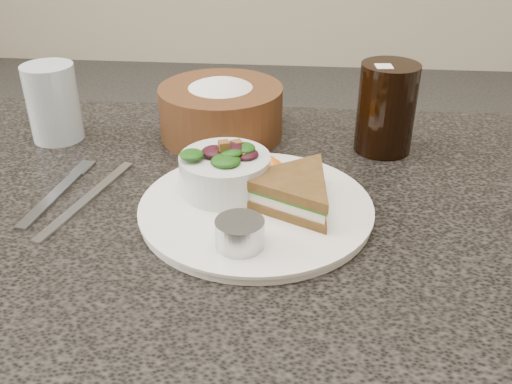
{
  "coord_description": "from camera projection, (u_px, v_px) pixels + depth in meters",
  "views": [
    {
      "loc": [
        0.11,
        -0.61,
        1.13
      ],
      "look_at": [
        0.06,
        -0.01,
        0.78
      ],
      "focal_mm": 40.0,
      "sensor_mm": 36.0,
      "label": 1
    }
  ],
  "objects": [
    {
      "name": "dinner_plate",
      "position": [
        256.0,
        209.0,
        0.71
      ],
      "size": [
        0.29,
        0.29,
        0.01
      ],
      "primitive_type": "cylinder",
      "color": "silver",
      "rests_on": "dining_table"
    },
    {
      "name": "sandwich",
      "position": [
        292.0,
        192.0,
        0.69
      ],
      "size": [
        0.2,
        0.2,
        0.04
      ],
      "primitive_type": null,
      "rotation": [
        0.0,
        0.0,
        -0.46
      ],
      "color": "brown",
      "rests_on": "dinner_plate"
    },
    {
      "name": "salad_bowl",
      "position": [
        225.0,
        167.0,
        0.72
      ],
      "size": [
        0.15,
        0.15,
        0.07
      ],
      "primitive_type": null,
      "rotation": [
        0.0,
        0.0,
        0.33
      ],
      "color": "silver",
      "rests_on": "dinner_plate"
    },
    {
      "name": "dressing_ramekin",
      "position": [
        240.0,
        234.0,
        0.62
      ],
      "size": [
        0.07,
        0.07,
        0.03
      ],
      "primitive_type": "cylinder",
      "rotation": [
        0.0,
        0.0,
        -0.22
      ],
      "color": "#A2A5A9",
      "rests_on": "dinner_plate"
    },
    {
      "name": "orange_wedge",
      "position": [
        271.0,
        165.0,
        0.77
      ],
      "size": [
        0.07,
        0.07,
        0.03
      ],
      "primitive_type": "cone",
      "rotation": [
        0.0,
        0.0,
        0.11
      ],
      "color": "orange",
      "rests_on": "dinner_plate"
    },
    {
      "name": "fork",
      "position": [
        54.0,
        196.0,
        0.74
      ],
      "size": [
        0.03,
        0.16,
        0.0
      ],
      "primitive_type": "cube",
      "rotation": [
        0.0,
        0.0,
        -0.12
      ],
      "color": "#9EA5AD",
      "rests_on": "dining_table"
    },
    {
      "name": "knife",
      "position": [
        88.0,
        199.0,
        0.74
      ],
      "size": [
        0.06,
        0.21,
        0.0
      ],
      "primitive_type": "cube",
      "rotation": [
        0.0,
        0.0,
        -0.24
      ],
      "color": "#B0B1B3",
      "rests_on": "dining_table"
    },
    {
      "name": "bread_basket",
      "position": [
        221.0,
        103.0,
        0.89
      ],
      "size": [
        0.25,
        0.25,
        0.11
      ],
      "primitive_type": null,
      "rotation": [
        0.0,
        0.0,
        0.4
      ],
      "color": "#513017",
      "rests_on": "dining_table"
    },
    {
      "name": "cola_glass",
      "position": [
        387.0,
        104.0,
        0.83
      ],
      "size": [
        0.1,
        0.1,
        0.14
      ],
      "primitive_type": null,
      "rotation": [
        0.0,
        0.0,
        0.27
      ],
      "color": "black",
      "rests_on": "dining_table"
    },
    {
      "name": "water_glass",
      "position": [
        53.0,
        103.0,
        0.88
      ],
      "size": [
        0.1,
        0.1,
        0.12
      ],
      "primitive_type": "cylinder",
      "rotation": [
        0.0,
        0.0,
        0.26
      ],
      "color": "#A5AFB8",
      "rests_on": "dining_table"
    }
  ]
}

